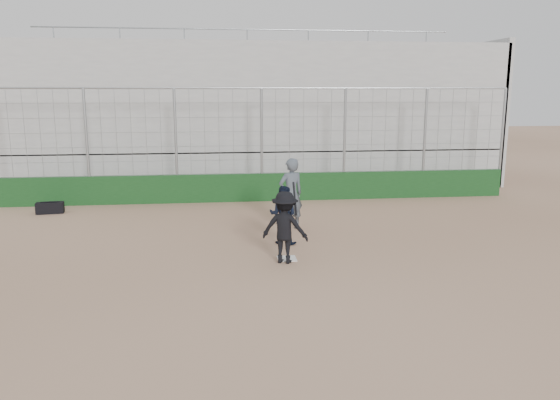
{
  "coord_description": "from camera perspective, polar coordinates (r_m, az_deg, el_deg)",
  "views": [
    {
      "loc": [
        -1.6,
        -12.29,
        3.94
      ],
      "look_at": [
        0.0,
        1.4,
        1.15
      ],
      "focal_mm": 35.0,
      "sensor_mm": 36.0,
      "label": 1
    }
  ],
  "objects": [
    {
      "name": "catcher_crouched",
      "position": [
        14.14,
        0.3,
        -2.55
      ],
      "size": [
        0.92,
        0.83,
        1.05
      ],
      "color": "black",
      "rests_on": "ground"
    },
    {
      "name": "equipment_bag",
      "position": [
        19.2,
        -22.9,
        -0.76
      ],
      "size": [
        0.88,
        0.46,
        0.4
      ],
      "color": "black",
      "rests_on": "ground"
    },
    {
      "name": "home_plate",
      "position": [
        13.0,
        0.72,
        -6.14
      ],
      "size": [
        0.44,
        0.44,
        0.02
      ],
      "primitive_type": "cube",
      "color": "white",
      "rests_on": "ground"
    },
    {
      "name": "umpire",
      "position": [
        15.5,
        1.14,
        0.24
      ],
      "size": [
        0.88,
        0.73,
        1.86
      ],
      "primitive_type": "imported",
      "rotation": [
        0.0,
        0.0,
        3.51
      ],
      "color": "#464F59",
      "rests_on": "ground"
    },
    {
      "name": "backstop",
      "position": [
        19.59,
        -1.9,
        2.68
      ],
      "size": [
        18.1,
        0.25,
        4.04
      ],
      "color": "#113715",
      "rests_on": "ground"
    },
    {
      "name": "bleachers",
      "position": [
        24.32,
        -2.92,
        9.03
      ],
      "size": [
        20.25,
        6.7,
        6.98
      ],
      "color": "#9B9B9B",
      "rests_on": "ground"
    },
    {
      "name": "ground",
      "position": [
        13.01,
        0.72,
        -6.19
      ],
      "size": [
        90.0,
        90.0,
        0.0
      ],
      "primitive_type": "plane",
      "color": "#845F47",
      "rests_on": "ground"
    },
    {
      "name": "batter_at_plate",
      "position": [
        12.56,
        0.51,
        -2.86
      ],
      "size": [
        1.23,
        0.98,
        1.83
      ],
      "color": "black",
      "rests_on": "ground"
    }
  ]
}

